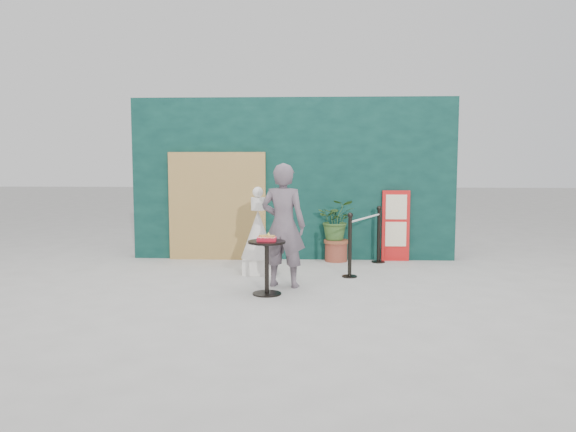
{
  "coord_description": "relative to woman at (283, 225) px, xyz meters",
  "views": [
    {
      "loc": [
        0.41,
        -7.36,
        1.87
      ],
      "look_at": [
        0.0,
        1.2,
        1.0
      ],
      "focal_mm": 35.0,
      "sensor_mm": 36.0,
      "label": 1
    }
  ],
  "objects": [
    {
      "name": "menu_board",
      "position": [
        1.95,
        2.19,
        -0.26
      ],
      "size": [
        0.5,
        0.07,
        1.3
      ],
      "color": "red",
      "rests_on": "ground"
    },
    {
      "name": "cafe_table",
      "position": [
        -0.2,
        -0.51,
        -0.41
      ],
      "size": [
        0.52,
        0.52,
        0.75
      ],
      "color": "black",
      "rests_on": "ground"
    },
    {
      "name": "ground",
      "position": [
        0.05,
        -0.76,
        -0.91
      ],
      "size": [
        60.0,
        60.0,
        0.0
      ],
      "primitive_type": "plane",
      "color": "#ADAAA5",
      "rests_on": "ground"
    },
    {
      "name": "statue",
      "position": [
        -0.47,
        0.93,
        -0.33
      ],
      "size": [
        0.56,
        0.56,
        1.42
      ],
      "color": "silver",
      "rests_on": "ground"
    },
    {
      "name": "food_basket",
      "position": [
        -0.2,
        -0.5,
        -0.12
      ],
      "size": [
        0.26,
        0.19,
        0.11
      ],
      "color": "red",
      "rests_on": "cafe_table"
    },
    {
      "name": "back_wall",
      "position": [
        0.05,
        2.39,
        0.59
      ],
      "size": [
        6.0,
        0.3,
        3.0
      ],
      "primitive_type": "cube",
      "color": "black",
      "rests_on": "ground"
    },
    {
      "name": "planter",
      "position": [
        0.85,
        2.1,
        -0.25
      ],
      "size": [
        0.67,
        0.58,
        1.14
      ],
      "color": "brown",
      "rests_on": "ground"
    },
    {
      "name": "woman",
      "position": [
        0.0,
        0.0,
        0.0
      ],
      "size": [
        0.74,
        0.57,
        1.82
      ],
      "primitive_type": "imported",
      "rotation": [
        0.0,
        0.0,
        2.91
      ],
      "color": "#685963",
      "rests_on": "ground"
    },
    {
      "name": "stanchion_barrier",
      "position": [
        1.32,
        1.36,
        -0.41
      ],
      "size": [
        0.84,
        1.54,
        1.03
      ],
      "color": "black",
      "rests_on": "ground"
    },
    {
      "name": "bamboo_fence",
      "position": [
        -1.35,
        2.18,
        0.09
      ],
      "size": [
        1.8,
        0.08,
        2.0
      ],
      "primitive_type": "cube",
      "color": "tan",
      "rests_on": "ground"
    }
  ]
}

